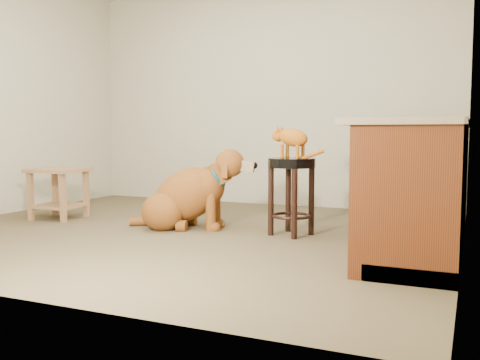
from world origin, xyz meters
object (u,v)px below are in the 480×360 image
at_px(golden_retriever, 188,197).
at_px(padded_stool, 291,181).
at_px(wood_stool, 406,179).
at_px(side_table, 59,185).
at_px(tabby_kitten, 291,139).

bearing_deg(golden_retriever, padded_stool, -10.14).
height_order(wood_stool, golden_retriever, wood_stool).
relative_size(wood_stool, side_table, 1.52).
distance_m(padded_stool, tabby_kitten, 0.35).
bearing_deg(side_table, wood_stool, 18.81).
relative_size(padded_stool, wood_stool, 0.80).
bearing_deg(golden_retriever, wood_stool, 17.17).
distance_m(wood_stool, golden_retriever, 2.05).
bearing_deg(side_table, padded_stool, 2.50).
xyz_separation_m(side_table, tabby_kitten, (2.39, 0.11, 0.47)).
bearing_deg(side_table, golden_retriever, 1.99).
bearing_deg(golden_retriever, tabby_kitten, -9.84).
bearing_deg(padded_stool, tabby_kitten, 156.16).
bearing_deg(golden_retriever, side_table, 168.60).
height_order(wood_stool, side_table, wood_stool).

